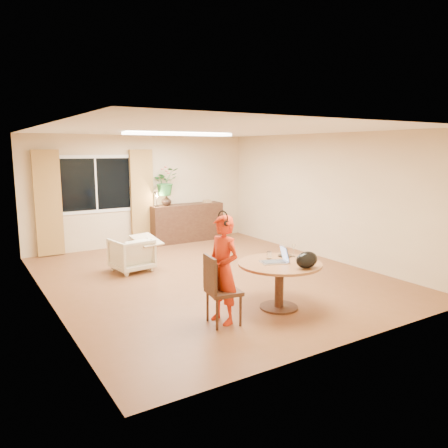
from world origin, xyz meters
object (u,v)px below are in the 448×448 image
sideboard (187,223)px  dining_table (280,272)px  child (223,270)px  dining_chair (224,290)px  armchair (132,254)px

sideboard → dining_table: bearing=-101.6°
child → sideboard: 5.29m
dining_chair → child: size_ratio=0.65×
sideboard → child: bearing=-111.8°
armchair → sideboard: (2.13, 1.88, 0.15)m
dining_chair → sideboard: size_ratio=0.50×
child → armchair: bearing=172.0°
armchair → dining_table: bearing=102.1°
child → sideboard: child is taller
dining_table → armchair: bearing=110.3°
dining_chair → child: child is taller
dining_table → armchair: dining_table is taller
armchair → sideboard: sideboard is taller
dining_chair → armchair: dining_chair is taller
child → armchair: size_ratio=2.05×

